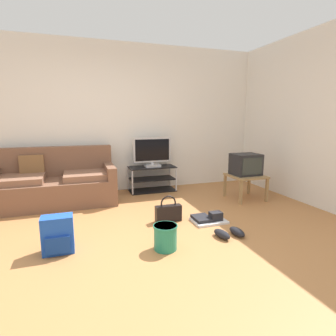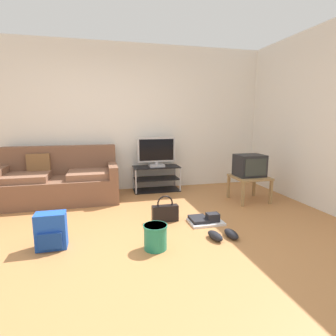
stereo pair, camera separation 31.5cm
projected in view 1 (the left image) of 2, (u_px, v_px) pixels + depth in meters
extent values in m
cube|color=#B27542|center=(128.00, 248.00, 2.93)|extent=(9.00, 9.80, 0.02)
cube|color=silver|center=(102.00, 119.00, 4.97)|extent=(9.00, 0.10, 2.70)
cube|color=silver|center=(303.00, 119.00, 4.43)|extent=(0.10, 3.60, 2.70)
cube|color=brown|center=(56.00, 192.00, 4.36)|extent=(1.85, 0.89, 0.40)
cube|color=brown|center=(55.00, 161.00, 4.61)|extent=(1.85, 0.20, 0.49)
cube|color=brown|center=(109.00, 170.00, 4.58)|extent=(0.14, 0.89, 0.20)
cube|color=brown|center=(18.00, 180.00, 4.10)|extent=(0.74, 0.62, 0.10)
cube|color=brown|center=(88.00, 175.00, 4.42)|extent=(0.74, 0.62, 0.10)
cube|color=brown|center=(32.00, 166.00, 4.40)|extent=(0.36, 0.13, 0.36)
cube|color=black|center=(152.00, 167.00, 5.12)|extent=(0.86, 0.42, 0.02)
cube|color=black|center=(152.00, 179.00, 5.16)|extent=(0.83, 0.40, 0.02)
cube|color=black|center=(152.00, 190.00, 5.20)|extent=(0.86, 0.42, 0.02)
cylinder|color=#B7B7BC|center=(132.00, 183.00, 4.85)|extent=(0.03, 0.03, 0.47)
cylinder|color=#B7B7BC|center=(176.00, 179.00, 5.11)|extent=(0.03, 0.03, 0.47)
cylinder|color=#B7B7BC|center=(128.00, 178.00, 5.21)|extent=(0.03, 0.03, 0.47)
cylinder|color=#B7B7BC|center=(170.00, 175.00, 5.47)|extent=(0.03, 0.03, 0.47)
cube|color=#B2B2B7|center=(152.00, 165.00, 5.10)|extent=(0.28, 0.22, 0.05)
cube|color=#B2B2B7|center=(152.00, 163.00, 5.09)|extent=(0.05, 0.04, 0.04)
cube|color=#B2B2B7|center=(152.00, 150.00, 5.04)|extent=(0.70, 0.04, 0.45)
cube|color=black|center=(152.00, 150.00, 5.02)|extent=(0.64, 0.01, 0.39)
cube|color=#9E7A4C|center=(246.00, 176.00, 4.61)|extent=(0.55, 0.55, 0.03)
cube|color=#9E7A4C|center=(241.00, 193.00, 4.34)|extent=(0.04, 0.04, 0.39)
cube|color=#9E7A4C|center=(267.00, 190.00, 4.50)|extent=(0.04, 0.04, 0.39)
cube|color=#9E7A4C|center=(225.00, 186.00, 4.80)|extent=(0.04, 0.04, 0.39)
cube|color=#9E7A4C|center=(249.00, 183.00, 4.95)|extent=(0.04, 0.04, 0.39)
cube|color=#232326|center=(246.00, 164.00, 4.59)|extent=(0.45, 0.36, 0.36)
cube|color=#333833|center=(252.00, 166.00, 4.42)|extent=(0.37, 0.01, 0.28)
cube|color=blue|center=(58.00, 234.00, 2.79)|extent=(0.31, 0.18, 0.39)
cube|color=navy|center=(58.00, 245.00, 2.70)|extent=(0.23, 0.04, 0.17)
cylinder|color=navy|center=(50.00, 229.00, 2.87)|extent=(0.04, 0.04, 0.31)
cylinder|color=navy|center=(67.00, 227.00, 2.92)|extent=(0.04, 0.04, 0.31)
cube|color=black|center=(168.00, 213.00, 3.65)|extent=(0.35, 0.11, 0.22)
torus|color=black|center=(168.00, 203.00, 3.62)|extent=(0.22, 0.02, 0.22)
cylinder|color=#238466|center=(165.00, 237.00, 2.87)|extent=(0.24, 0.24, 0.27)
cylinder|color=#238466|center=(165.00, 226.00, 2.85)|extent=(0.26, 0.26, 0.02)
ellipsoid|color=black|center=(222.00, 234.00, 3.15)|extent=(0.15, 0.27, 0.09)
ellipsoid|color=black|center=(237.00, 232.00, 3.22)|extent=(0.13, 0.26, 0.09)
cube|color=silver|center=(209.00, 221.00, 3.64)|extent=(0.44, 0.32, 0.03)
cube|color=black|center=(216.00, 216.00, 3.62)|extent=(0.16, 0.12, 0.11)
cube|color=black|center=(202.00, 218.00, 3.64)|extent=(0.22, 0.28, 0.04)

